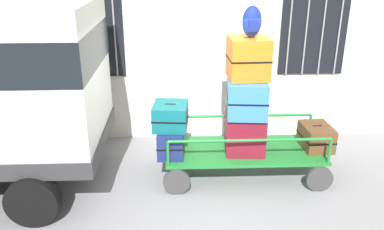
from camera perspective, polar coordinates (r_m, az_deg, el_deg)
ground_plane at (r=6.12m, az=0.69°, el=-11.18°), size 40.00×40.00×0.00m
building_wall at (r=7.40m, az=-0.13°, el=15.36°), size 12.00×0.38×5.00m
luggage_cart at (r=6.50m, az=7.28°, el=-5.44°), size 2.54×1.12×0.45m
cart_railing at (r=6.33m, az=7.46°, el=-2.11°), size 2.42×0.99×0.40m
suitcase_left_bottom at (r=6.31m, az=-2.98°, el=-3.35°), size 0.43×0.82×0.41m
suitcase_left_middle at (r=6.10m, az=-3.06°, el=-0.14°), size 0.56×0.59×0.39m
suitcase_midleft_bottom at (r=6.35m, az=7.43°, el=-2.30°), size 0.65×0.73×0.62m
suitcase_midleft_middle at (r=6.13m, az=7.71°, el=2.64°), size 0.65×0.83×0.55m
suitcase_midleft_top at (r=5.99m, az=7.94°, el=7.96°), size 0.61×0.58×0.61m
suitcase_center_bottom at (r=6.69m, az=17.11°, el=-2.95°), size 0.48×0.61×0.38m
backpack at (r=5.85m, az=8.47°, el=12.87°), size 0.27×0.22×0.44m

